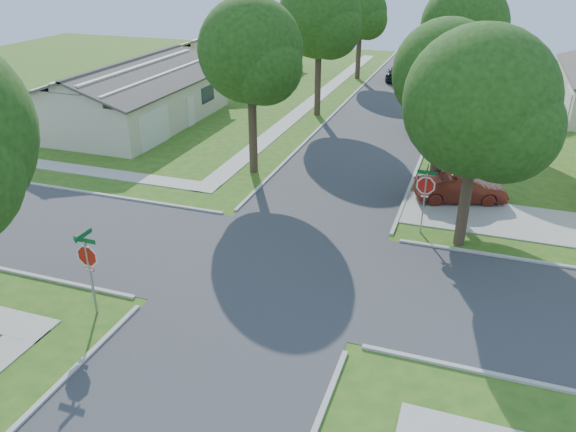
% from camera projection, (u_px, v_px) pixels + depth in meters
% --- Properties ---
extents(ground, '(100.00, 100.00, 0.00)m').
position_uv_depth(ground, '(279.00, 267.00, 21.21)').
color(ground, '#2D5717').
rests_on(ground, ground).
extents(road_ns, '(7.00, 100.00, 0.02)m').
position_uv_depth(road_ns, '(279.00, 267.00, 21.21)').
color(road_ns, '#333335').
rests_on(road_ns, ground).
extents(sidewalk_ne, '(1.20, 40.00, 0.04)m').
position_uv_depth(sidewalk_ne, '(476.00, 110.00, 41.53)').
color(sidewalk_ne, '#9E9B91').
rests_on(sidewalk_ne, ground).
extents(sidewalk_nw, '(1.20, 40.00, 0.04)m').
position_uv_depth(sidewalk_nw, '(318.00, 97.00, 45.13)').
color(sidewalk_nw, '#9E9B91').
rests_on(sidewalk_nw, ground).
extents(driveway, '(8.80, 3.60, 0.05)m').
position_uv_depth(driveway, '(500.00, 219.00, 24.91)').
color(driveway, '#9E9B91').
rests_on(driveway, ground).
extents(stop_sign_sw, '(1.05, 0.80, 2.98)m').
position_uv_depth(stop_sign_sw, '(88.00, 260.00, 17.72)').
color(stop_sign_sw, gray).
rests_on(stop_sign_sw, ground).
extents(stop_sign_ne, '(1.05, 0.80, 2.98)m').
position_uv_depth(stop_sign_ne, '(425.00, 188.00, 22.94)').
color(stop_sign_ne, gray).
rests_on(stop_sign_ne, ground).
extents(tree_e_near, '(4.97, 4.80, 8.28)m').
position_uv_depth(tree_e_near, '(447.00, 78.00, 25.02)').
color(tree_e_near, '#38281C').
rests_on(tree_e_near, ground).
extents(tree_e_mid, '(5.59, 5.40, 9.21)m').
position_uv_depth(tree_e_mid, '(465.00, 30.00, 34.97)').
color(tree_e_mid, '#38281C').
rests_on(tree_e_mid, ground).
extents(tree_e_far, '(5.17, 5.00, 8.72)m').
position_uv_depth(tree_e_far, '(474.00, 13.00, 46.15)').
color(tree_e_far, '#38281C').
rests_on(tree_e_far, ground).
extents(tree_w_near, '(5.38, 5.20, 8.97)m').
position_uv_depth(tree_w_near, '(252.00, 55.00, 27.60)').
color(tree_w_near, '#38281C').
rests_on(tree_w_near, ground).
extents(tree_w_mid, '(5.80, 5.60, 9.56)m').
position_uv_depth(tree_w_mid, '(320.00, 20.00, 37.64)').
color(tree_w_mid, '#38281C').
rests_on(tree_w_mid, ground).
extents(tree_w_far, '(4.76, 4.60, 8.04)m').
position_uv_depth(tree_w_far, '(361.00, 15.00, 49.14)').
color(tree_w_far, '#38281C').
rests_on(tree_w_far, ground).
extents(tree_ne_corner, '(5.80, 5.60, 8.66)m').
position_uv_depth(tree_ne_corner, '(480.00, 109.00, 20.48)').
color(tree_ne_corner, '#38281C').
rests_on(tree_ne_corner, ground).
extents(house_nw_near, '(8.42, 13.60, 4.23)m').
position_uv_depth(house_nw_near, '(133.00, 101.00, 38.04)').
color(house_nw_near, beige).
rests_on(house_nw_near, ground).
extents(house_nw_far, '(8.42, 13.60, 4.23)m').
position_uv_depth(house_nw_far, '(235.00, 58.00, 52.51)').
color(house_nw_far, beige).
rests_on(house_nw_far, ground).
extents(car_driveway, '(4.43, 2.67, 1.38)m').
position_uv_depth(car_driveway, '(460.00, 188.00, 26.43)').
color(car_driveway, '#49170F').
rests_on(car_driveway, ground).
extents(car_curb_east, '(2.12, 4.21, 1.37)m').
position_uv_depth(car_curb_east, '(427.00, 121.00, 36.56)').
color(car_curb_east, black).
rests_on(car_curb_east, ground).
extents(car_curb_west, '(1.91, 4.25, 1.21)m').
position_uv_depth(car_curb_west, '(397.00, 73.00, 50.65)').
color(car_curb_west, black).
rests_on(car_curb_west, ground).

